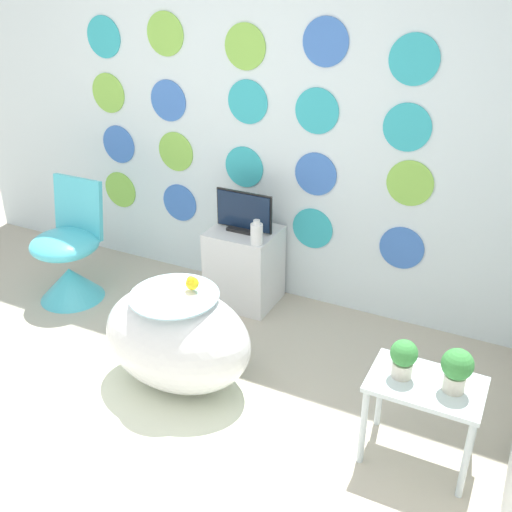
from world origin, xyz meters
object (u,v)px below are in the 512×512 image
object	(u,v)px
chair	(69,262)
vase	(257,233)
potted_plant_right	(457,368)
potted_plant_left	(403,357)
tv	(244,214)
bathtub	(177,338)

from	to	relation	value
chair	vase	world-z (taller)	chair
chair	potted_plant_right	size ratio (longest dim) A/B	3.94
chair	potted_plant_left	size ratio (longest dim) A/B	4.39
potted_plant_left	potted_plant_right	xyz separation A→B (m)	(0.23, 0.00, 0.02)
chair	potted_plant_right	distance (m)	2.72
potted_plant_left	vase	bearing A→B (deg)	145.09
potted_plant_left	potted_plant_right	world-z (taller)	potted_plant_right
tv	vase	distance (m)	0.23
vase	chair	bearing A→B (deg)	-164.58
tv	potted_plant_right	xyz separation A→B (m)	(1.55, -0.94, -0.09)
tv	potted_plant_right	bearing A→B (deg)	-31.41
chair	vase	size ratio (longest dim) A/B	5.13
bathtub	vase	size ratio (longest dim) A/B	5.31
bathtub	vase	world-z (taller)	vase
potted_plant_left	chair	bearing A→B (deg)	169.64
bathtub	tv	size ratio (longest dim) A/B	2.16
tv	bathtub	bearing A→B (deg)	-85.00
bathtub	potted_plant_left	xyz separation A→B (m)	(1.23, 0.02, 0.26)
chair	bathtub	bearing A→B (deg)	-20.95
potted_plant_left	potted_plant_right	bearing A→B (deg)	1.04
tv	potted_plant_left	bearing A→B (deg)	-35.83
bathtub	potted_plant_right	bearing A→B (deg)	0.79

